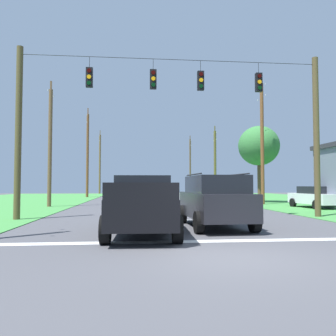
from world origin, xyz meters
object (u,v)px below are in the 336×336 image
pickup_truck (143,205)px  utility_pole_far_left (50,146)px  distant_car_crossing_white (316,197)px  utility_pole_mid_right (262,140)px  overhead_signal_span (174,125)px  suv_black (215,200)px  utility_pole_near_left (190,165)px  distant_car_oncoming (209,196)px  utility_pole_far_right (215,162)px  utility_pole_distant_left (100,163)px  utility_pole_distant_right (88,154)px  tree_roadside_right (259,146)px

pickup_truck → utility_pole_far_left: size_ratio=0.58×
pickup_truck → distant_car_crossing_white: size_ratio=1.23×
utility_pole_mid_right → utility_pole_far_left: (-16.73, -1.35, -0.81)m
overhead_signal_span → suv_black: 5.20m
utility_pole_mid_right → pickup_truck: bearing=-122.7°
distant_car_crossing_white → utility_pole_near_left: size_ratio=0.41×
distant_car_oncoming → utility_pole_far_right: utility_pole_far_right is taller
utility_pole_mid_right → overhead_signal_span: bearing=-128.4°
pickup_truck → distant_car_crossing_white: 16.73m
utility_pole_far_right → utility_pole_distant_left: bearing=132.3°
utility_pole_far_right → distant_car_oncoming: bearing=-104.7°
suv_black → utility_pole_distant_left: utility_pole_distant_left is taller
overhead_signal_span → utility_pole_far_right: (8.53, 27.34, -0.06)m
suv_black → utility_pole_far_right: 32.03m
utility_pole_distant_right → tree_roadside_right: 22.88m
utility_pole_far_left → utility_pole_distant_left: 36.08m
utility_pole_near_left → utility_pole_distant_right: 24.24m
utility_pole_far_left → utility_pole_distant_right: bearing=89.4°
utility_pole_distant_left → overhead_signal_span: bearing=-80.0°
suv_black → utility_pole_near_left: (7.26, 50.21, 4.24)m
overhead_signal_span → pickup_truck: size_ratio=2.74×
utility_pole_mid_right → utility_pole_far_left: 16.81m
utility_pole_far_left → distant_car_crossing_white: bearing=-9.8°
pickup_truck → utility_pole_mid_right: bearing=57.3°
overhead_signal_span → utility_pole_distant_right: bearing=105.5°
distant_car_crossing_white → tree_roadside_right: size_ratio=0.63×
utility_pole_mid_right → tree_roadside_right: (0.82, 2.99, -0.17)m
utility_pole_near_left → tree_roadside_right: bearing=-88.3°
utility_pole_distant_right → utility_pole_far_right: bearing=-4.7°
suv_black → utility_pole_near_left: bearing=81.8°
distant_car_oncoming → utility_pole_near_left: (4.75, 37.85, 4.51)m
tree_roadside_right → utility_pole_near_left: bearing=91.7°
overhead_signal_span → utility_pole_far_left: size_ratio=1.60×
utility_pole_far_right → utility_pole_distant_right: 16.58m
distant_car_crossing_white → utility_pole_far_left: (-18.76, 3.23, 3.74)m
utility_pole_mid_right → tree_roadside_right: size_ratio=1.54×
distant_car_crossing_white → utility_pole_mid_right: bearing=113.9°
utility_pole_near_left → pickup_truck: bearing=-101.0°
distant_car_oncoming → tree_roadside_right: (5.75, 5.07, 4.37)m
distant_car_crossing_white → distant_car_oncoming: (-6.96, 2.51, 0.00)m
utility_pole_far_right → tree_roadside_right: (0.87, -13.54, 0.63)m
pickup_truck → utility_pole_far_right: 34.21m
utility_pole_mid_right → utility_pole_distant_left: (-16.59, 34.72, 0.16)m
utility_pole_far_right → utility_pole_far_left: (-16.68, -17.88, -0.00)m
utility_pole_distant_left → pickup_truck: bearing=-82.9°
overhead_signal_span → utility_pole_near_left: utility_pole_near_left is taller
tree_roadside_right → utility_pole_far_left: bearing=-166.1°
overhead_signal_span → tree_roadside_right: (9.40, 13.80, 0.57)m
pickup_truck → utility_pole_far_left: (-6.48, 14.59, 3.56)m
overhead_signal_span → utility_pole_mid_right: (8.58, 10.81, 0.74)m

